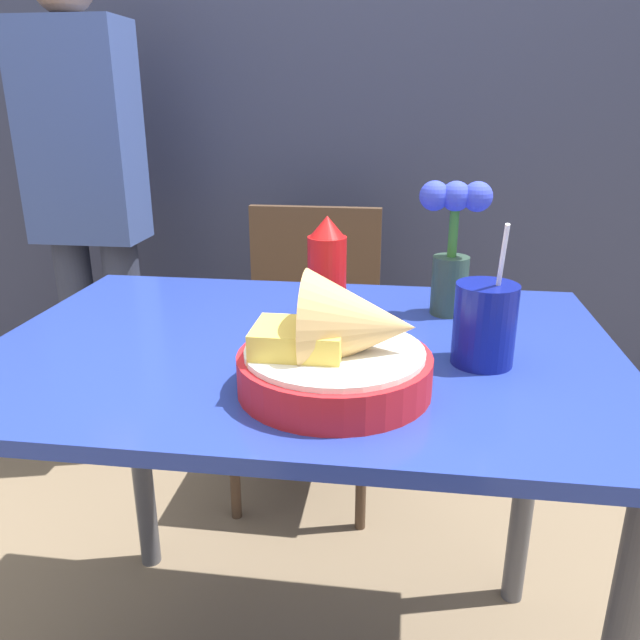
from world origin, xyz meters
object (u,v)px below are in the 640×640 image
person_standing (88,195)px  flower_vase (452,243)px  chair_far_window (311,324)px  food_basket (342,350)px  ketchup_bottle (327,274)px  drink_cup (484,327)px

person_standing → flower_vase: bearing=-31.1°
chair_far_window → food_basket: size_ratio=3.12×
food_basket → person_standing: person_standing is taller
food_basket → person_standing: 1.32m
chair_far_window → ketchup_bottle: ketchup_bottle is taller
food_basket → ketchup_bottle: bearing=101.7°
chair_far_window → food_basket: bearing=-78.8°
ketchup_bottle → flower_vase: bearing=24.3°
ketchup_bottle → flower_vase: 0.25m
ketchup_bottle → drink_cup: 0.29m
ketchup_bottle → drink_cup: (0.26, -0.14, -0.04)m
ketchup_bottle → drink_cup: drink_cup is taller
ketchup_bottle → person_standing: size_ratio=0.13×
ketchup_bottle → person_standing: person_standing is taller
flower_vase → ketchup_bottle: bearing=-155.7°
chair_far_window → food_basket: (0.19, -0.96, 0.31)m
chair_far_window → flower_vase: 0.80m
drink_cup → flower_vase: (-0.04, 0.24, 0.08)m
food_basket → flower_vase: flower_vase is taller
drink_cup → ketchup_bottle: bearing=152.3°
chair_far_window → drink_cup: bearing=-64.7°
food_basket → drink_cup: size_ratio=1.21×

